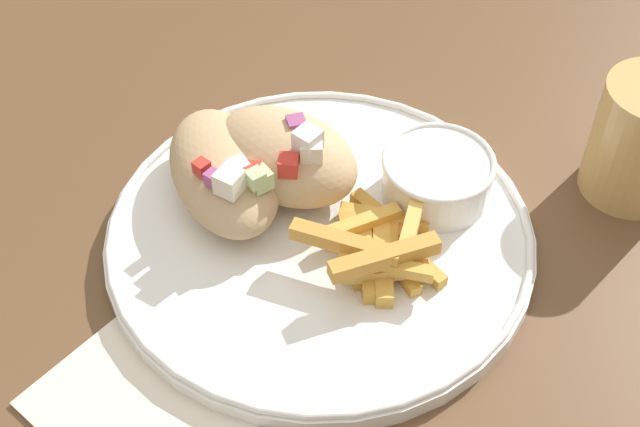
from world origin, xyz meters
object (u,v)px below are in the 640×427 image
plate (320,235)px  water_glass (640,144)px  pita_sandwich_near (224,172)px  fries_pile (380,245)px  pita_sandwich_far (281,158)px  sauce_ramekin (437,175)px

plate → water_glass: 0.26m
plate → pita_sandwich_near: pita_sandwich_near is taller
fries_pile → water_glass: bearing=71.3°
fries_pile → water_glass: water_glass is taller
pita_sandwich_far → plate: bearing=-25.3°
plate → water_glass: (0.12, 0.22, 0.04)m
fries_pile → water_glass: size_ratio=1.16×
pita_sandwich_near → water_glass: 0.32m
pita_sandwich_near → sauce_ramekin: 0.16m
plate → pita_sandwich_far: bearing=170.1°
pita_sandwich_near → fries_pile: size_ratio=1.34×
plate → pita_sandwich_near: size_ratio=2.08×
plate → sauce_ramekin: sauce_ramekin is taller
pita_sandwich_near → fries_pile: (0.12, 0.04, -0.01)m
plate → fries_pile: size_ratio=2.77×
plate → sauce_ramekin: 0.10m
water_glass → fries_pile: bearing=-108.7°
water_glass → plate: bearing=-117.6°
fries_pile → sauce_ramekin: 0.08m
plate → sauce_ramekin: bearing=72.1°
pita_sandwich_far → water_glass: 0.27m
plate → water_glass: size_ratio=3.21×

